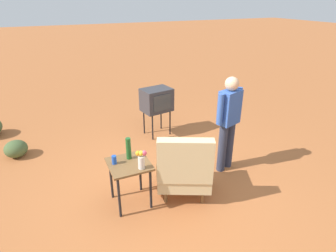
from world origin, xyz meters
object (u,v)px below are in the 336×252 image
soda_can_blue (114,160)px  flower_vase (141,159)px  person_standing (228,119)px  tv_on_stand (157,100)px  bottle_wine_green (129,148)px  side_table (129,170)px  armchair (184,167)px

soda_can_blue → flower_vase: flower_vase is taller
person_standing → soda_can_blue: person_standing is taller
tv_on_stand → person_standing: bearing=108.3°
soda_can_blue → bottle_wine_green: size_ratio=0.38×
soda_can_blue → flower_vase: (-0.30, 0.26, 0.09)m
flower_vase → person_standing: bearing=-166.1°
flower_vase → tv_on_stand: bearing=-116.7°
tv_on_stand → soda_can_blue: size_ratio=8.44×
side_table → soda_can_blue: bearing=-20.8°
tv_on_stand → person_standing: 1.83m
tv_on_stand → flower_vase: bearing=63.3°
tv_on_stand → person_standing: person_standing is taller
armchair → flower_vase: (0.65, 0.02, 0.32)m
person_standing → flower_vase: person_standing is taller
tv_on_stand → bottle_wine_green: bearing=57.7°
person_standing → bottle_wine_green: person_standing is taller
side_table → person_standing: size_ratio=0.41×
soda_can_blue → flower_vase: 0.41m
person_standing → bottle_wine_green: size_ratio=5.12×
armchair → person_standing: size_ratio=0.65×
armchair → person_standing: (-1.00, -0.39, 0.44)m
bottle_wine_green → person_standing: bearing=-176.7°
armchair → bottle_wine_green: armchair is taller
bottle_wine_green → soda_can_blue: bearing=13.0°
tv_on_stand → flower_vase: (1.08, 2.14, 0.04)m
bottle_wine_green → flower_vase: 0.32m
bottle_wine_green → flower_vase: bearing=104.5°
armchair → tv_on_stand: (-0.42, -2.12, 0.28)m
bottle_wine_green → flower_vase: bottle_wine_green is taller
side_table → bottle_wine_green: bearing=-107.9°
armchair → tv_on_stand: size_ratio=1.03×
person_standing → armchair: bearing=21.3°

